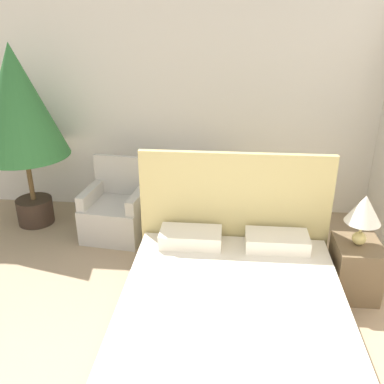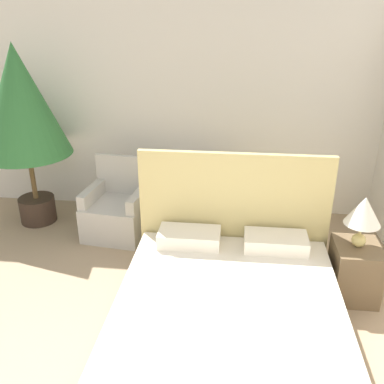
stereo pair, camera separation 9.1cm
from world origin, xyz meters
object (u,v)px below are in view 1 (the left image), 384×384
at_px(bed, 232,316).
at_px(armchair_near_window_left, 116,214).
at_px(side_table, 156,220).
at_px(nightstand, 355,269).
at_px(armchair_near_window_right, 199,217).
at_px(potted_palm, 18,107).
at_px(table_lamp, 364,211).

xyz_separation_m(bed, armchair_near_window_left, (-1.37, 1.68, 0.01)).
height_order(armchair_near_window_left, side_table, armchair_near_window_left).
bearing_deg(armchair_near_window_left, nightstand, -13.10).
bearing_deg(armchair_near_window_right, potted_palm, 167.20).
bearing_deg(armchair_near_window_right, side_table, -179.84).
height_order(potted_palm, table_lamp, potted_palm).
relative_size(armchair_near_window_right, nightstand, 1.69).
relative_size(potted_palm, nightstand, 4.08).
height_order(armchair_near_window_right, side_table, armchair_near_window_right).
distance_m(potted_palm, side_table, 2.02).
bearing_deg(armchair_near_window_left, table_lamp, -13.20).
bearing_deg(side_table, armchair_near_window_left, 172.84).
distance_m(armchair_near_window_right, nightstand, 1.79).
distance_m(table_lamp, side_table, 2.28).
xyz_separation_m(armchair_near_window_left, side_table, (0.49, -0.06, -0.03)).
height_order(bed, nightstand, bed).
relative_size(nightstand, side_table, 1.08).
bearing_deg(nightstand, table_lamp, -177.83).
bearing_deg(side_table, table_lamp, -23.01).
xyz_separation_m(armchair_near_window_right, side_table, (-0.49, -0.06, -0.03)).
relative_size(armchair_near_window_right, potted_palm, 0.41).
bearing_deg(armchair_near_window_left, side_table, -0.24).
bearing_deg(potted_palm, side_table, -9.73).
relative_size(bed, nightstand, 4.15).
bearing_deg(armchair_near_window_left, armchair_near_window_right, 6.92).
xyz_separation_m(armchair_near_window_left, nightstand, (2.51, -0.92, -0.01)).
bearing_deg(potted_palm, table_lamp, -17.39).
xyz_separation_m(armchair_near_window_left, table_lamp, (2.50, -0.92, 0.60)).
bearing_deg(bed, potted_palm, 142.58).
distance_m(armchair_near_window_left, armchair_near_window_right, 0.98).
relative_size(armchair_near_window_left, side_table, 1.82).
xyz_separation_m(nightstand, side_table, (-2.03, 0.85, -0.02)).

